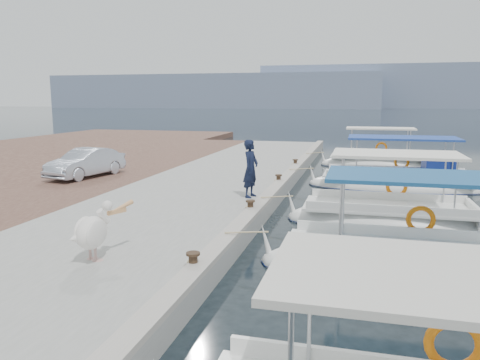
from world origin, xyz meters
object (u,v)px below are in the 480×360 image
object	(u,v)px
fishing_caique_b	(410,269)
fishing_caique_e	(376,165)
fisherman	(251,169)
pelican	(93,231)
fishing_caique_c	(388,221)
parked_car	(86,163)
fishing_caique_d	(398,184)

from	to	relation	value
fishing_caique_b	fishing_caique_e	bearing A→B (deg)	90.78
fisherman	fishing_caique_b	bearing A→B (deg)	-123.61
fishing_caique_b	pelican	bearing A→B (deg)	-161.93
fishing_caique_b	fisherman	xyz separation A→B (m)	(-4.75, 4.91, 1.36)
fishing_caique_c	parked_car	distance (m)	12.73
fishing_caique_d	fishing_caique_b	bearing A→B (deg)	-92.79
pelican	parked_car	size ratio (longest dim) A/B	0.41
fishing_caique_e	parked_car	size ratio (longest dim) A/B	1.68
fishing_caique_b	parked_car	bearing A→B (deg)	150.04
fishing_caique_d	parked_car	world-z (taller)	fishing_caique_d
pelican	parked_car	xyz separation A→B (m)	(-6.11, 9.36, -0.01)
fisherman	parked_car	size ratio (longest dim) A/B	0.53
pelican	fisherman	xyz separation A→B (m)	(1.72, 7.02, 0.37)
fishing_caique_b	parked_car	xyz separation A→B (m)	(-12.58, 7.25, 0.99)
fishing_caique_d	fishing_caique_e	distance (m)	6.60
pelican	parked_car	distance (m)	11.18
fisherman	parked_car	bearing A→B (deg)	85.75
fishing_caique_d	fisherman	size ratio (longest dim) A/B	3.81
fishing_caique_b	parked_car	distance (m)	14.55
fishing_caique_d	fisherman	distance (m)	7.85
pelican	parked_car	world-z (taller)	parked_car
fishing_caique_e	parked_car	world-z (taller)	fishing_caique_e
fishing_caique_d	fishing_caique_e	bearing A→B (deg)	96.50
fishing_caique_b	fisherman	world-z (taller)	fisherman
fishing_caique_b	fisherman	bearing A→B (deg)	134.02
fishing_caique_e	parked_car	xyz separation A→B (m)	(-12.35, -9.89, 0.99)
fishing_caique_e	parked_car	distance (m)	15.85
fishing_caique_d	parked_car	xyz separation A→B (m)	(-13.10, -3.33, 0.93)
fishing_caique_c	fishing_caique_d	distance (m)	6.40
fishing_caique_e	parked_car	bearing A→B (deg)	-141.31
fishing_caique_b	fishing_caique_e	distance (m)	17.14
fishing_caique_d	pelican	distance (m)	14.52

